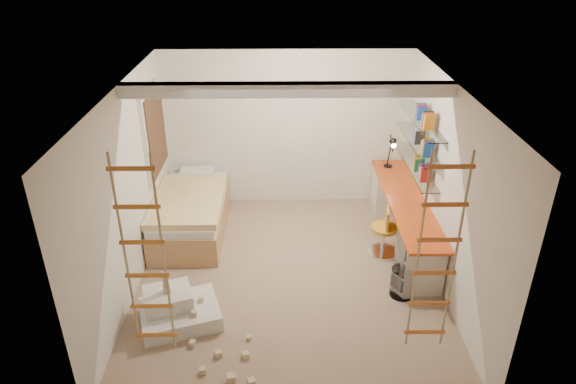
{
  "coord_description": "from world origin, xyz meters",
  "views": [
    {
      "loc": [
        -0.09,
        -5.69,
        4.22
      ],
      "look_at": [
        0.0,
        0.3,
        1.15
      ],
      "focal_mm": 32.0,
      "sensor_mm": 36.0,
      "label": 1
    }
  ],
  "objects_px": {
    "desk": "(403,219)",
    "play_platform": "(177,310)",
    "swivel_chair": "(384,238)",
    "bed": "(191,213)"
  },
  "relations": [
    {
      "from": "desk",
      "to": "bed",
      "type": "bearing_deg",
      "value": 173.51
    },
    {
      "from": "swivel_chair",
      "to": "play_platform",
      "type": "relative_size",
      "value": 0.69
    },
    {
      "from": "swivel_chair",
      "to": "play_platform",
      "type": "bearing_deg",
      "value": -152.96
    },
    {
      "from": "play_platform",
      "to": "swivel_chair",
      "type": "bearing_deg",
      "value": 27.04
    },
    {
      "from": "desk",
      "to": "play_platform",
      "type": "height_order",
      "value": "desk"
    },
    {
      "from": "swivel_chair",
      "to": "desk",
      "type": "bearing_deg",
      "value": 42.53
    },
    {
      "from": "bed",
      "to": "play_platform",
      "type": "distance_m",
      "value": 2.08
    },
    {
      "from": "desk",
      "to": "bed",
      "type": "relative_size",
      "value": 1.4
    },
    {
      "from": "desk",
      "to": "bed",
      "type": "xyz_separation_m",
      "value": [
        -3.2,
        0.36,
        -0.07
      ]
    },
    {
      "from": "desk",
      "to": "swivel_chair",
      "type": "distance_m",
      "value": 0.47
    }
  ]
}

